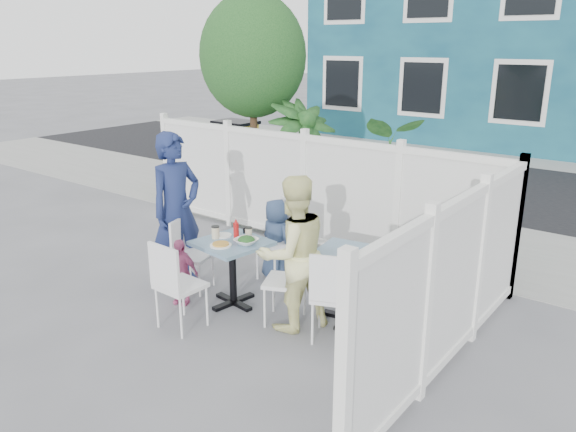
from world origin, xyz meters
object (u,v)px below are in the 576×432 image
Objects in this scene: main_table at (232,256)px; boy at (276,240)px; chair_right at (293,274)px; woman at (293,254)px; utility_cabinet at (237,159)px; chair_near at (174,280)px; chair_back at (284,235)px; man at (177,210)px; chair_left at (188,249)px; spare_table at (350,268)px; toddler at (180,272)px.

boy is at bearing 93.88° from main_table.
chair_right is 0.27m from woman.
utility_cabinet reaches higher than chair_near.
man is at bearing 59.73° from chair_back.
chair_back is 0.63× the size of woman.
chair_right is at bearing 75.77° from chair_left.
boy reaches higher than spare_table.
man is (-0.21, 0.04, 0.43)m from chair_left.
chair_back is 0.13m from boy.
toddler is (-1.31, -0.33, -0.42)m from woman.
main_table is 0.70m from chair_left.
chair_near is 1.24m from man.
chair_back is 0.99× the size of boy.
woman reaches higher than chair_left.
chair_right is at bearing -137.99° from spare_table.
chair_left is at bearing 111.07° from toddler.
main_table is at bearing 70.08° from chair_right.
spare_table is 1.89m from toddler.
chair_near reaches higher than chair_right.
chair_back is (-1.18, 0.43, -0.00)m from spare_table.
chair_near is at bearing -53.66° from utility_cabinet.
man is (-2.13, -0.42, 0.34)m from spare_table.
chair_right is at bearing -115.93° from woman.
utility_cabinet reaches higher than chair_left.
chair_back is at bearing -39.40° from utility_cabinet.
chair_near is 0.64m from toddler.
utility_cabinet is at bearing -27.97° from boy.
chair_right is at bearing -84.53° from man.
main_table is 0.88m from chair_back.
main_table is 0.43× the size of man.
chair_back is at bearing 87.36° from main_table.
chair_back reaches higher than chair_near.
boy is at bearing 22.81° from chair_right.
utility_cabinet is 5.40m from chair_right.
chair_left is at bearing -97.25° from man.
chair_back is 1.21m from woman.
chair_back is 1.07× the size of chair_near.
chair_back is at bearing -43.50° from man.
woman reaches higher than utility_cabinet.
woman is at bearing 73.34° from chair_left.
chair_near is (-0.06, -0.79, -0.03)m from main_table.
chair_near is (-1.28, -1.24, -0.04)m from spare_table.
chair_right is 0.99× the size of chair_near.
toddler is (0.22, -0.33, -0.12)m from chair_left.
utility_cabinet is 4.31m from man.
chair_left is at bearing -166.42° from spare_table.
utility_cabinet is 1.64× the size of spare_table.
chair_left is 0.86× the size of chair_back.
spare_table is 1.26m from chair_back.
boy reaches higher than toddler.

